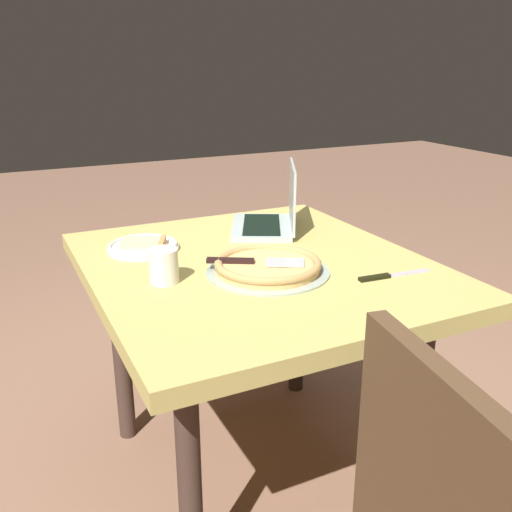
{
  "coord_description": "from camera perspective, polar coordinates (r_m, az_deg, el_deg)",
  "views": [
    {
      "loc": [
        1.44,
        -0.7,
        1.32
      ],
      "look_at": [
        0.04,
        -0.02,
        0.77
      ],
      "focal_mm": 39.79,
      "sensor_mm": 36.0,
      "label": 1
    }
  ],
  "objects": [
    {
      "name": "ground_plane",
      "position": [
        2.07,
        0.07,
        -20.16
      ],
      "size": [
        12.0,
        12.0,
        0.0
      ],
      "primitive_type": "plane",
      "color": "#8C644E"
    },
    {
      "name": "laptop",
      "position": [
        2.01,
        1.65,
        4.05
      ],
      "size": [
        0.37,
        0.33,
        0.23
      ],
      "color": "#AFBDBA",
      "rests_on": "dining_table"
    },
    {
      "name": "pizza_tray",
      "position": [
        1.61,
        1.18,
        -1.01
      ],
      "size": [
        0.35,
        0.35,
        0.04
      ],
      "color": "#99A99B",
      "rests_on": "dining_table"
    },
    {
      "name": "table_knife",
      "position": [
        1.62,
        13.1,
        -1.96
      ],
      "size": [
        0.04,
        0.23,
        0.01
      ],
      "color": "#B8B1BB",
      "rests_on": "dining_table"
    },
    {
      "name": "dining_table",
      "position": [
        1.73,
        0.08,
        -3.19
      ],
      "size": [
        1.1,
        0.97,
        0.74
      ],
      "color": "tan",
      "rests_on": "ground_plane"
    },
    {
      "name": "drink_cup",
      "position": [
        1.55,
        -9.27,
        -0.95
      ],
      "size": [
        0.08,
        0.08,
        0.09
      ],
      "color": "silver",
      "rests_on": "dining_table"
    },
    {
      "name": "pizza_plate",
      "position": [
        1.84,
        -11.25,
        1.01
      ],
      "size": [
        0.23,
        0.23,
        0.04
      ],
      "color": "white",
      "rests_on": "dining_table"
    }
  ]
}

